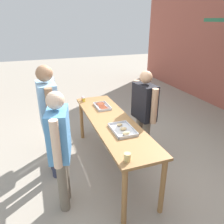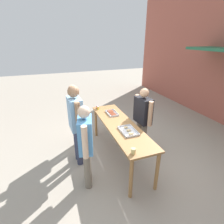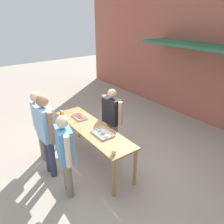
% 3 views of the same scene
% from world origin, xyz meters
% --- Properties ---
extents(ground_plane, '(24.00, 24.00, 0.00)m').
position_xyz_m(ground_plane, '(0.00, 0.00, 0.00)').
color(ground_plane, '#A39989').
extents(serving_table, '(2.47, 0.66, 0.90)m').
position_xyz_m(serving_table, '(0.00, 0.00, 0.78)').
color(serving_table, olive).
rests_on(serving_table, ground).
extents(food_tray_sausages, '(0.41, 0.24, 0.04)m').
position_xyz_m(food_tray_sausages, '(-0.62, 0.03, 0.91)').
color(food_tray_sausages, silver).
rests_on(food_tray_sausages, serving_table).
extents(food_tray_buns, '(0.47, 0.31, 0.06)m').
position_xyz_m(food_tray_buns, '(0.40, 0.03, 0.91)').
color(food_tray_buns, silver).
rests_on(food_tray_buns, serving_table).
extents(condiment_jar_mustard, '(0.06, 0.06, 0.08)m').
position_xyz_m(condiment_jar_mustard, '(-1.11, -0.22, 0.94)').
color(condiment_jar_mustard, '#B22319').
rests_on(condiment_jar_mustard, serving_table).
extents(condiment_jar_ketchup, '(0.06, 0.06, 0.08)m').
position_xyz_m(condiment_jar_ketchup, '(-1.02, -0.23, 0.94)').
color(condiment_jar_ketchup, gold).
rests_on(condiment_jar_ketchup, serving_table).
extents(beer_cup, '(0.08, 0.08, 0.10)m').
position_xyz_m(beer_cup, '(1.09, -0.21, 0.95)').
color(beer_cup, '#DBC67A').
rests_on(beer_cup, serving_table).
extents(person_server_behind_table, '(0.67, 0.30, 1.64)m').
position_xyz_m(person_server_behind_table, '(-0.11, 0.64, 0.97)').
color(person_server_behind_table, '#756B5B').
rests_on(person_server_behind_table, ground).
extents(person_customer_holding_hotdog, '(0.57, 0.27, 1.69)m').
position_xyz_m(person_customer_holding_hotdog, '(-0.81, -0.90, 1.01)').
color(person_customer_holding_hotdog, '#756B5B').
rests_on(person_customer_holding_hotdog, ground).
extents(person_customer_with_cup, '(0.64, 0.34, 1.66)m').
position_xyz_m(person_customer_with_cup, '(0.58, -0.91, 0.98)').
color(person_customer_with_cup, '#756B5B').
rests_on(person_customer_with_cup, ground).
extents(person_customer_waiting_in_line, '(0.67, 0.28, 1.83)m').
position_xyz_m(person_customer_waiting_in_line, '(-0.17, -0.96, 1.09)').
color(person_customer_waiting_in_line, '#333851').
rests_on(person_customer_waiting_in_line, ground).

